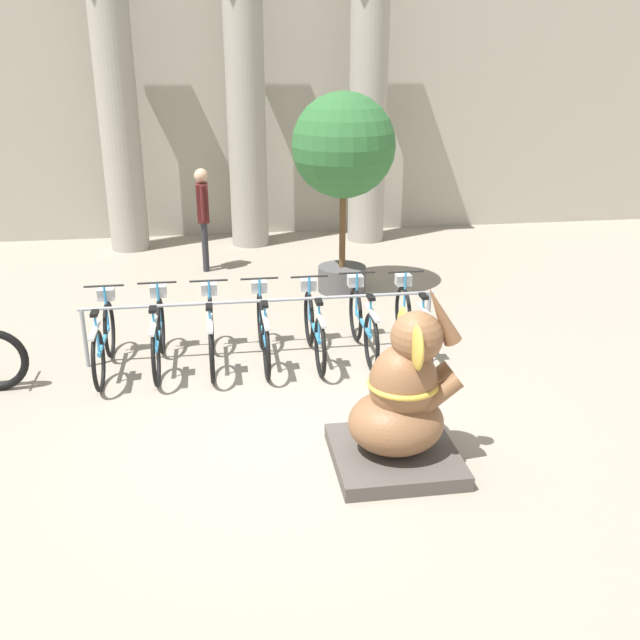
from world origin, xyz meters
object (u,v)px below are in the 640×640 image
object	(u,v)px
bicycle_3	(263,330)
bicycle_6	(412,322)
bicycle_1	(158,335)
potted_tree	(343,154)
bicycle_5	(363,323)
bicycle_2	(211,333)
bicycle_4	(314,327)
bicycle_0	(104,339)
person_pedestrian	(203,210)
elephant_statue	(401,406)

from	to	relation	value
bicycle_3	bicycle_6	world-z (taller)	same
bicycle_1	potted_tree	size ratio (longest dim) A/B	0.55
potted_tree	bicycle_5	bearing A→B (deg)	-94.22
potted_tree	bicycle_6	bearing A→B (deg)	-80.10
bicycle_2	bicycle_5	bearing A→B (deg)	1.57
bicycle_4	bicycle_6	bearing A→B (deg)	0.73
bicycle_0	bicycle_3	world-z (taller)	same
bicycle_6	person_pedestrian	xyz separation A→B (m)	(-2.63, 4.09, 0.67)
bicycle_5	potted_tree	bearing A→B (deg)	85.78
bicycle_2	bicycle_0	bearing A→B (deg)	-178.91
bicycle_5	person_pedestrian	size ratio (longest dim) A/B	0.95
bicycle_4	person_pedestrian	distance (m)	4.37
bicycle_3	elephant_statue	world-z (taller)	elephant_statue
bicycle_1	bicycle_2	xyz separation A→B (m)	(0.64, -0.01, 0.00)
bicycle_3	person_pedestrian	bearing A→B (deg)	99.88
person_pedestrian	bicycle_1	bearing A→B (deg)	-97.87
bicycle_0	bicycle_4	xyz separation A→B (m)	(2.55, 0.01, 0.00)
bicycle_3	potted_tree	world-z (taller)	potted_tree
bicycle_4	person_pedestrian	world-z (taller)	person_pedestrian
bicycle_3	bicycle_4	world-z (taller)	same
bicycle_6	bicycle_4	bearing A→B (deg)	-179.27
bicycle_5	bicycle_6	distance (m)	0.64
bicycle_1	person_pedestrian	xyz separation A→B (m)	(0.56, 4.08, 0.67)
bicycle_2	person_pedestrian	size ratio (longest dim) A/B	0.95
bicycle_0	bicycle_6	xyz separation A→B (m)	(3.83, 0.02, 0.00)
bicycle_0	bicycle_5	xyz separation A→B (m)	(3.19, 0.08, 0.00)
bicycle_5	potted_tree	distance (m)	3.10
bicycle_3	bicycle_5	size ratio (longest dim) A/B	1.00
bicycle_1	bicycle_3	bearing A→B (deg)	-0.71
bicycle_2	bicycle_6	world-z (taller)	same
bicycle_3	bicycle_6	bearing A→B (deg)	0.13
bicycle_2	bicycle_4	world-z (taller)	same
bicycle_4	elephant_statue	size ratio (longest dim) A/B	0.96
bicycle_0	potted_tree	distance (m)	4.62
bicycle_2	elephant_statue	distance (m)	3.09
bicycle_5	person_pedestrian	world-z (taller)	person_pedestrian
bicycle_3	person_pedestrian	world-z (taller)	person_pedestrian
bicycle_4	elephant_statue	xyz separation A→B (m)	(0.45, -2.54, 0.19)
bicycle_5	bicycle_0	bearing A→B (deg)	-178.62
bicycle_0	bicycle_1	xyz separation A→B (m)	(0.64, 0.04, 0.00)
bicycle_1	bicycle_6	size ratio (longest dim) A/B	1.00
bicycle_1	potted_tree	xyz separation A→B (m)	(2.74, 2.57, 1.78)
bicycle_6	elephant_statue	bearing A→B (deg)	-107.80
bicycle_4	bicycle_6	world-z (taller)	same
bicycle_6	potted_tree	xyz separation A→B (m)	(-0.45, 2.58, 1.78)
bicycle_6	person_pedestrian	world-z (taller)	person_pedestrian
bicycle_1	person_pedestrian	bearing A→B (deg)	82.13
bicycle_0	bicycle_1	size ratio (longest dim) A/B	1.00
bicycle_1	bicycle_5	world-z (taller)	same
bicycle_5	bicycle_6	xyz separation A→B (m)	(0.64, -0.05, 0.00)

